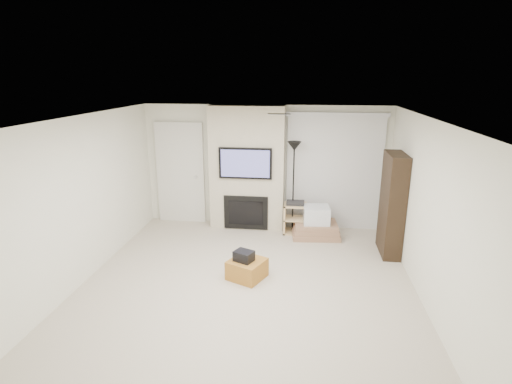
# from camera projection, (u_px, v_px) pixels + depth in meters

# --- Properties ---
(floor) EXTENTS (5.00, 5.50, 0.00)m
(floor) POSITION_uv_depth(u_px,v_px,m) (246.00, 288.00, 5.96)
(floor) COLOR beige
(floor) RESTS_ON ground
(ceiling) EXTENTS (5.00, 5.50, 0.00)m
(ceiling) POSITION_uv_depth(u_px,v_px,m) (245.00, 119.00, 5.26)
(ceiling) COLOR white
(ceiling) RESTS_ON wall_back
(wall_back) EXTENTS (5.00, 0.00, 2.50)m
(wall_back) POSITION_uv_depth(u_px,v_px,m) (265.00, 166.00, 8.23)
(wall_back) COLOR white
(wall_back) RESTS_ON ground
(wall_front) EXTENTS (5.00, 0.00, 2.50)m
(wall_front) POSITION_uv_depth(u_px,v_px,m) (191.00, 326.00, 2.99)
(wall_front) COLOR white
(wall_front) RESTS_ON ground
(wall_left) EXTENTS (0.00, 5.50, 2.50)m
(wall_left) POSITION_uv_depth(u_px,v_px,m) (79.00, 202.00, 5.90)
(wall_left) COLOR white
(wall_left) RESTS_ON ground
(wall_right) EXTENTS (0.00, 5.50, 2.50)m
(wall_right) POSITION_uv_depth(u_px,v_px,m) (431.00, 216.00, 5.31)
(wall_right) COLOR white
(wall_right) RESTS_ON ground
(hvac_vent) EXTENTS (0.35, 0.18, 0.01)m
(hvac_vent) POSITION_uv_depth(u_px,v_px,m) (279.00, 114.00, 5.97)
(hvac_vent) COLOR silver
(hvac_vent) RESTS_ON ceiling
(ottoman) EXTENTS (0.66, 0.66, 0.30)m
(ottoman) POSITION_uv_depth(u_px,v_px,m) (247.00, 269.00, 6.23)
(ottoman) COLOR #A16925
(ottoman) RESTS_ON floor
(black_bag) EXTENTS (0.35, 0.32, 0.16)m
(black_bag) POSITION_uv_depth(u_px,v_px,m) (244.00, 256.00, 6.15)
(black_bag) COLOR black
(black_bag) RESTS_ON ottoman
(fireplace_wall) EXTENTS (1.50, 0.47, 2.50)m
(fireplace_wall) POSITION_uv_depth(u_px,v_px,m) (247.00, 169.00, 8.07)
(fireplace_wall) COLOR beige
(fireplace_wall) RESTS_ON floor
(entry_door) EXTENTS (1.02, 0.11, 2.14)m
(entry_door) POSITION_uv_depth(u_px,v_px,m) (181.00, 174.00, 8.46)
(entry_door) COLOR silver
(entry_door) RESTS_ON floor
(vertical_blinds) EXTENTS (1.98, 0.10, 2.37)m
(vertical_blinds) POSITION_uv_depth(u_px,v_px,m) (334.00, 168.00, 8.01)
(vertical_blinds) COLOR silver
(vertical_blinds) RESTS_ON floor
(floor_lamp) EXTENTS (0.27, 0.27, 1.84)m
(floor_lamp) POSITION_uv_depth(u_px,v_px,m) (294.00, 162.00, 7.75)
(floor_lamp) COLOR black
(floor_lamp) RESTS_ON floor
(av_stand) EXTENTS (0.45, 0.38, 0.66)m
(av_stand) POSITION_uv_depth(u_px,v_px,m) (295.00, 216.00, 7.98)
(av_stand) COLOR #DDBB82
(av_stand) RESTS_ON floor
(box_stack) EXTENTS (0.96, 0.76, 0.61)m
(box_stack) POSITION_uv_depth(u_px,v_px,m) (316.00, 225.00, 7.84)
(box_stack) COLOR #9E7456
(box_stack) RESTS_ON floor
(bookshelf) EXTENTS (0.30, 0.80, 1.80)m
(bookshelf) POSITION_uv_depth(u_px,v_px,m) (392.00, 205.00, 6.92)
(bookshelf) COLOR black
(bookshelf) RESTS_ON floor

